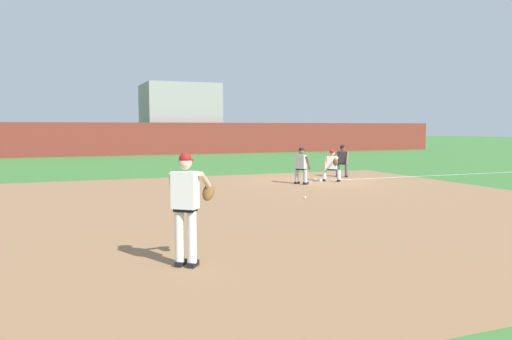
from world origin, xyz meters
TOP-DOWN VIEW (x-y plane):
  - ground_plane at (0.00, 0.00)m, footprint 160.00×160.00m
  - infield_dirt_patch at (-4.12, -5.26)m, footprint 18.00×18.00m
  - foul_line_stripe at (7.62, 0.00)m, footprint 15.23×0.10m
  - first_base_bag at (0.00, 0.00)m, footprint 0.38×0.38m
  - baseball at (-2.90, -4.34)m, footprint 0.07×0.07m
  - pitcher at (-8.21, -10.49)m, footprint 0.85×0.54m
  - first_baseman at (0.38, -0.37)m, footprint 0.71×1.09m
  - baserunner at (-1.23, -0.74)m, footprint 0.63×0.68m
  - umpire at (1.75, 1.08)m, footprint 0.68×0.66m
  - outfield_wall at (0.00, 22.00)m, footprint 48.00×0.50m
  - stadium_seating_block at (0.00, 25.75)m, footprint 6.28×5.90m

SIDE VIEW (x-z plane):
  - ground_plane at x=0.00m, z-range 0.00..0.00m
  - infield_dirt_patch at x=-4.12m, z-range 0.00..0.01m
  - foul_line_stripe at x=7.62m, z-range 0.01..0.01m
  - baseball at x=-2.90m, z-range 0.00..0.07m
  - first_base_bag at x=0.00m, z-range 0.00..0.09m
  - first_baseman at x=0.38m, z-range 0.06..1.40m
  - baserunner at x=-1.23m, z-range 0.06..1.52m
  - umpire at x=1.75m, z-range 0.06..1.52m
  - pitcher at x=-8.21m, z-range 0.13..1.99m
  - outfield_wall at x=0.00m, z-range 0.00..2.60m
  - stadium_seating_block at x=0.00m, z-range 0.02..6.02m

